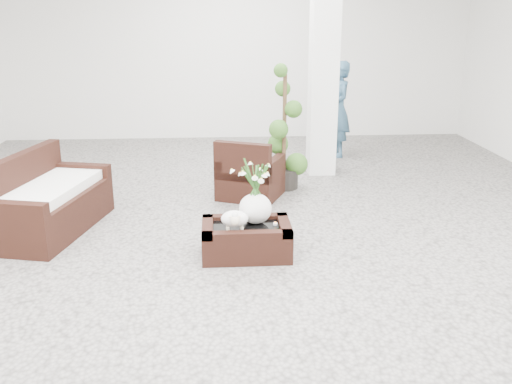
{
  "coord_description": "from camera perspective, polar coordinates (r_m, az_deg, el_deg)",
  "views": [
    {
      "loc": [
        -0.38,
        -5.76,
        2.42
      ],
      "look_at": [
        0.0,
        -0.1,
        0.62
      ],
      "focal_mm": 40.35,
      "sensor_mm": 36.0,
      "label": 1
    }
  ],
  "objects": [
    {
      "name": "coffee_table",
      "position": [
        5.93,
        -0.97,
        -4.84
      ],
      "size": [
        0.9,
        0.6,
        0.31
      ],
      "primitive_type": "cube",
      "color": "black",
      "rests_on": "ground"
    },
    {
      "name": "tealight",
      "position": [
        5.91,
        1.92,
        -3.15
      ],
      "size": [
        0.04,
        0.04,
        0.03
      ],
      "primitive_type": "cylinder",
      "color": "white",
      "rests_on": "coffee_table"
    },
    {
      "name": "armchair",
      "position": [
        7.7,
        -0.54,
        2.43
      ],
      "size": [
        0.99,
        0.97,
        0.81
      ],
      "primitive_type": "cube",
      "rotation": [
        0.0,
        0.0,
        2.73
      ],
      "color": "black",
      "rests_on": "ground"
    },
    {
      "name": "planter_narcissus",
      "position": [
        5.84,
        -0.07,
        0.61
      ],
      "size": [
        0.44,
        0.44,
        0.8
      ],
      "primitive_type": null,
      "color": "white",
      "rests_on": "coffee_table"
    },
    {
      "name": "shopper",
      "position": [
        9.95,
        8.18,
        8.11
      ],
      "size": [
        0.43,
        0.62,
        1.62
      ],
      "primitive_type": "imported",
      "rotation": [
        0.0,
        0.0,
        -1.49
      ],
      "color": "#2F5069",
      "rests_on": "ground"
    },
    {
      "name": "column",
      "position": [
        8.73,
        6.76,
        13.09
      ],
      "size": [
        0.4,
        0.4,
        3.5
      ],
      "primitive_type": "cube",
      "color": "white",
      "rests_on": "ground"
    },
    {
      "name": "sheep_figurine",
      "position": [
        5.74,
        -2.13,
        -2.84
      ],
      "size": [
        0.28,
        0.23,
        0.21
      ],
      "primitive_type": "ellipsoid",
      "color": "white",
      "rests_on": "coffee_table"
    },
    {
      "name": "topiary",
      "position": [
        8.01,
        2.83,
        6.3
      ],
      "size": [
        0.46,
        0.46,
        1.71
      ],
      "primitive_type": null,
      "color": "#2C511A",
      "rests_on": "ground"
    },
    {
      "name": "ground",
      "position": [
        6.26,
        -0.06,
        -5.14
      ],
      "size": [
        11.0,
        11.0,
        0.0
      ],
      "primitive_type": "plane",
      "color": "gray",
      "rests_on": "ground"
    },
    {
      "name": "loveseat",
      "position": [
        6.89,
        -19.82,
        -0.17
      ],
      "size": [
        1.16,
        1.79,
        0.88
      ],
      "primitive_type": "cube",
      "rotation": [
        0.0,
        0.0,
        1.33
      ],
      "color": "black",
      "rests_on": "ground"
    }
  ]
}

